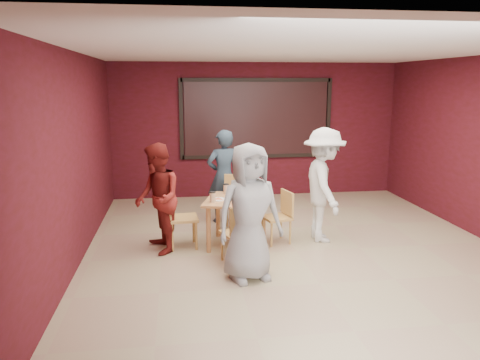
{
  "coord_description": "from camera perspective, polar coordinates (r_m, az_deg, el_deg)",
  "views": [
    {
      "loc": [
        -1.67,
        -6.22,
        2.39
      ],
      "look_at": [
        -0.77,
        0.38,
        0.99
      ],
      "focal_mm": 35.0,
      "sensor_mm": 36.0,
      "label": 1
    }
  ],
  "objects": [
    {
      "name": "chair_left",
      "position": [
        6.9,
        -7.61,
        -4.18
      ],
      "size": [
        0.46,
        0.46,
        0.88
      ],
      "color": "#B27F45",
      "rests_on": "floor"
    },
    {
      "name": "dining_table",
      "position": [
        6.89,
        -0.34,
        -2.99
      ],
      "size": [
        1.11,
        1.11,
        0.86
      ],
      "color": "#BD784D",
      "rests_on": "floor"
    },
    {
      "name": "chair_front",
      "position": [
        6.21,
        0.02,
        -6.2
      ],
      "size": [
        0.5,
        0.5,
        0.83
      ],
      "color": "#B27F45",
      "rests_on": "floor"
    },
    {
      "name": "chair_right",
      "position": [
        7.1,
        4.98,
        -4.1
      ],
      "size": [
        0.46,
        0.46,
        0.79
      ],
      "color": "#B27F45",
      "rests_on": "floor"
    },
    {
      "name": "chair_back",
      "position": [
        7.7,
        -0.43,
        -2.33
      ],
      "size": [
        0.53,
        0.53,
        0.9
      ],
      "color": "#B27F45",
      "rests_on": "floor"
    },
    {
      "name": "diner_left",
      "position": [
        6.68,
        -10.02,
        -2.26
      ],
      "size": [
        0.75,
        0.88,
        1.57
      ],
      "primitive_type": "imported",
      "rotation": [
        0.0,
        0.0,
        -1.34
      ],
      "color": "maroon",
      "rests_on": "floor"
    },
    {
      "name": "diner_back",
      "position": [
        8.05,
        -2.02,
        0.46
      ],
      "size": [
        0.65,
        0.5,
        1.61
      ],
      "primitive_type": "imported",
      "rotation": [
        0.0,
        0.0,
        3.35
      ],
      "color": "#2A3B4A",
      "rests_on": "floor"
    },
    {
      "name": "diner_right",
      "position": [
        7.18,
        10.16,
        -0.61
      ],
      "size": [
        0.69,
        1.15,
        1.73
      ],
      "primitive_type": "imported",
      "rotation": [
        0.0,
        0.0,
        1.53
      ],
      "color": "silver",
      "rests_on": "floor"
    },
    {
      "name": "diner_front",
      "position": [
        5.67,
        1.14,
        -3.98
      ],
      "size": [
        0.94,
        0.74,
        1.69
      ],
      "primitive_type": "imported",
      "rotation": [
        0.0,
        0.0,
        0.27
      ],
      "color": "gray",
      "rests_on": "floor"
    },
    {
      "name": "floor",
      "position": [
        6.87,
        6.87,
        -8.62
      ],
      "size": [
        7.0,
        7.0,
        0.0
      ],
      "primitive_type": "plane",
      "color": "tan",
      "rests_on": "ground"
    },
    {
      "name": "window_blinds",
      "position": [
        9.84,
        2.03,
        7.5
      ],
      "size": [
        3.0,
        0.02,
        1.5
      ],
      "primitive_type": "cube",
      "color": "black"
    }
  ]
}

